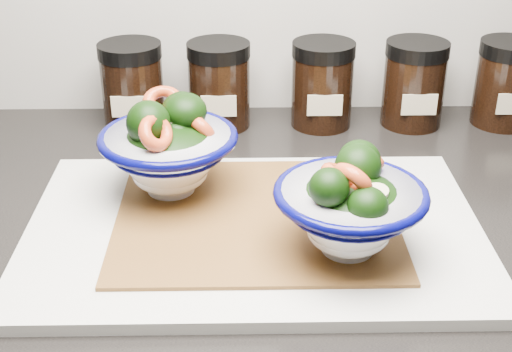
{
  "coord_description": "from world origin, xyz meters",
  "views": [
    {
      "loc": [
        -0.13,
        0.81,
        1.28
      ],
      "look_at": [
        -0.12,
        1.43,
        0.96
      ],
      "focal_mm": 50.0,
      "sensor_mm": 36.0,
      "label": 1
    }
  ],
  "objects_px": {
    "bowl_left": "(170,149)",
    "spice_jar_e": "(506,83)",
    "spice_jar_d": "(414,84)",
    "spice_jar_c": "(322,84)",
    "spice_jar_a": "(132,85)",
    "cutting_board": "(254,230)",
    "bowl_right": "(350,207)",
    "spice_jar_b": "(219,85)"
  },
  "relations": [
    {
      "from": "bowl_left",
      "to": "spice_jar_e",
      "type": "height_order",
      "value": "bowl_left"
    },
    {
      "from": "bowl_left",
      "to": "spice_jar_d",
      "type": "bearing_deg",
      "value": 34.47
    },
    {
      "from": "spice_jar_d",
      "to": "spice_jar_e",
      "type": "xyz_separation_m",
      "value": [
        0.12,
        0.0,
        0.0
      ]
    },
    {
      "from": "spice_jar_c",
      "to": "spice_jar_d",
      "type": "relative_size",
      "value": 1.0
    },
    {
      "from": "spice_jar_d",
      "to": "spice_jar_a",
      "type": "bearing_deg",
      "value": 180.0
    },
    {
      "from": "bowl_left",
      "to": "spice_jar_c",
      "type": "distance_m",
      "value": 0.28
    },
    {
      "from": "cutting_board",
      "to": "spice_jar_d",
      "type": "distance_m",
      "value": 0.35
    },
    {
      "from": "cutting_board",
      "to": "bowl_right",
      "type": "bearing_deg",
      "value": -29.71
    },
    {
      "from": "spice_jar_c",
      "to": "spice_jar_d",
      "type": "xyz_separation_m",
      "value": [
        0.12,
        0.0,
        0.0
      ]
    },
    {
      "from": "bowl_right",
      "to": "spice_jar_a",
      "type": "height_order",
      "value": "bowl_right"
    },
    {
      "from": "bowl_left",
      "to": "bowl_right",
      "type": "distance_m",
      "value": 0.21
    },
    {
      "from": "bowl_left",
      "to": "spice_jar_b",
      "type": "distance_m",
      "value": 0.21
    },
    {
      "from": "cutting_board",
      "to": "spice_jar_d",
      "type": "bearing_deg",
      "value": 52.12
    },
    {
      "from": "spice_jar_a",
      "to": "spice_jar_e",
      "type": "height_order",
      "value": "same"
    },
    {
      "from": "bowl_left",
      "to": "bowl_right",
      "type": "bearing_deg",
      "value": -34.27
    },
    {
      "from": "cutting_board",
      "to": "spice_jar_d",
      "type": "relative_size",
      "value": 3.98
    },
    {
      "from": "spice_jar_a",
      "to": "spice_jar_d",
      "type": "xyz_separation_m",
      "value": [
        0.37,
        0.0,
        0.0
      ]
    },
    {
      "from": "bowl_right",
      "to": "spice_jar_e",
      "type": "relative_size",
      "value": 1.24
    },
    {
      "from": "cutting_board",
      "to": "spice_jar_d",
      "type": "xyz_separation_m",
      "value": [
        0.21,
        0.28,
        0.05
      ]
    },
    {
      "from": "spice_jar_c",
      "to": "spice_jar_e",
      "type": "bearing_deg",
      "value": 0.0
    },
    {
      "from": "cutting_board",
      "to": "spice_jar_e",
      "type": "xyz_separation_m",
      "value": [
        0.34,
        0.28,
        0.05
      ]
    },
    {
      "from": "cutting_board",
      "to": "spice_jar_a",
      "type": "bearing_deg",
      "value": 119.19
    },
    {
      "from": "bowl_left",
      "to": "spice_jar_e",
      "type": "relative_size",
      "value": 1.29
    },
    {
      "from": "spice_jar_a",
      "to": "spice_jar_e",
      "type": "relative_size",
      "value": 1.0
    },
    {
      "from": "spice_jar_c",
      "to": "spice_jar_d",
      "type": "distance_m",
      "value": 0.12
    },
    {
      "from": "spice_jar_a",
      "to": "spice_jar_b",
      "type": "height_order",
      "value": "same"
    },
    {
      "from": "spice_jar_a",
      "to": "spice_jar_d",
      "type": "distance_m",
      "value": 0.37
    },
    {
      "from": "cutting_board",
      "to": "spice_jar_e",
      "type": "relative_size",
      "value": 3.98
    },
    {
      "from": "spice_jar_a",
      "to": "spice_jar_d",
      "type": "bearing_deg",
      "value": 0.0
    },
    {
      "from": "spice_jar_d",
      "to": "spice_jar_e",
      "type": "bearing_deg",
      "value": 0.0
    },
    {
      "from": "spice_jar_b",
      "to": "spice_jar_d",
      "type": "distance_m",
      "value": 0.26
    },
    {
      "from": "spice_jar_a",
      "to": "spice_jar_e",
      "type": "distance_m",
      "value": 0.49
    },
    {
      "from": "bowl_left",
      "to": "spice_jar_e",
      "type": "distance_m",
      "value": 0.47
    },
    {
      "from": "spice_jar_b",
      "to": "spice_jar_c",
      "type": "xyz_separation_m",
      "value": [
        0.13,
        0.0,
        0.0
      ]
    },
    {
      "from": "spice_jar_a",
      "to": "spice_jar_c",
      "type": "relative_size",
      "value": 1.0
    },
    {
      "from": "cutting_board",
      "to": "spice_jar_d",
      "type": "height_order",
      "value": "spice_jar_d"
    },
    {
      "from": "bowl_left",
      "to": "spice_jar_c",
      "type": "height_order",
      "value": "bowl_left"
    },
    {
      "from": "bowl_right",
      "to": "spice_jar_b",
      "type": "bearing_deg",
      "value": 111.37
    },
    {
      "from": "spice_jar_b",
      "to": "spice_jar_c",
      "type": "distance_m",
      "value": 0.13
    },
    {
      "from": "spice_jar_e",
      "to": "bowl_left",
      "type": "bearing_deg",
      "value": -153.95
    },
    {
      "from": "bowl_left",
      "to": "spice_jar_a",
      "type": "xyz_separation_m",
      "value": [
        -0.07,
        0.21,
        -0.01
      ]
    },
    {
      "from": "bowl_left",
      "to": "spice_jar_d",
      "type": "xyz_separation_m",
      "value": [
        0.3,
        0.21,
        -0.01
      ]
    }
  ]
}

